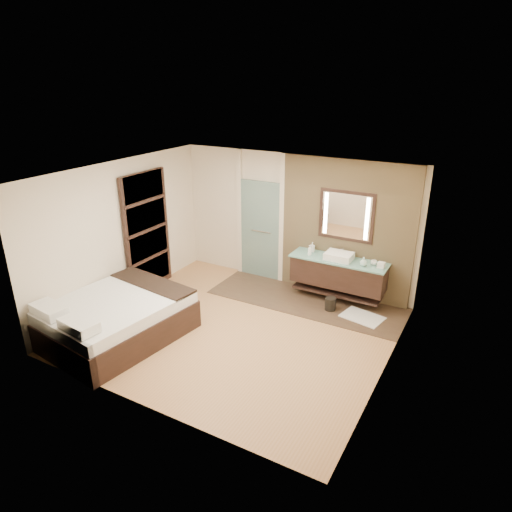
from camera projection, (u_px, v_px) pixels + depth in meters
The scene contains 15 objects.
floor at pixel (237, 330), 7.87m from camera, with size 5.00×5.00×0.00m, color #A77446.
tile_strip at pixel (306, 300), 8.89m from camera, with size 3.80×1.30×0.01m, color #3D2821.
stone_wall at pixel (346, 230), 8.66m from camera, with size 2.60×0.08×2.70m, color tan.
vanity at pixel (338, 273), 8.71m from camera, with size 1.85×0.55×0.88m.
mirror_unit at pixel (346, 216), 8.51m from camera, with size 1.06×0.04×0.96m.
frosted_door at pixel (260, 226), 9.57m from camera, with size 1.10×0.12×2.70m.
shoji_partition at pixel (147, 232), 9.00m from camera, with size 0.06×1.20×2.40m.
bed at pixel (115, 318), 7.54m from camera, with size 2.03×2.41×0.85m.
bath_mat at pixel (362, 317), 8.25m from camera, with size 0.72×0.50×0.02m, color silver.
waste_bin at pixel (330, 304), 8.49m from camera, with size 0.20×0.20×0.26m, color black.
tissue_box at pixel (381, 265), 8.20m from camera, with size 0.12×0.12×0.10m, color white.
soap_bottle_a at pixel (310, 250), 8.76m from camera, with size 0.08×0.08×0.20m, color white.
soap_bottle_b at pixel (312, 247), 8.93m from camera, with size 0.09×0.09×0.19m, color #B2B2B2.
soap_bottle_c at pixel (364, 262), 8.26m from camera, with size 0.13×0.13×0.17m, color silver.
cup at pixel (374, 263), 8.33m from camera, with size 0.11×0.11×0.09m, color white.
Camera 1 is at (3.60, -5.81, 4.11)m, focal length 32.00 mm.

